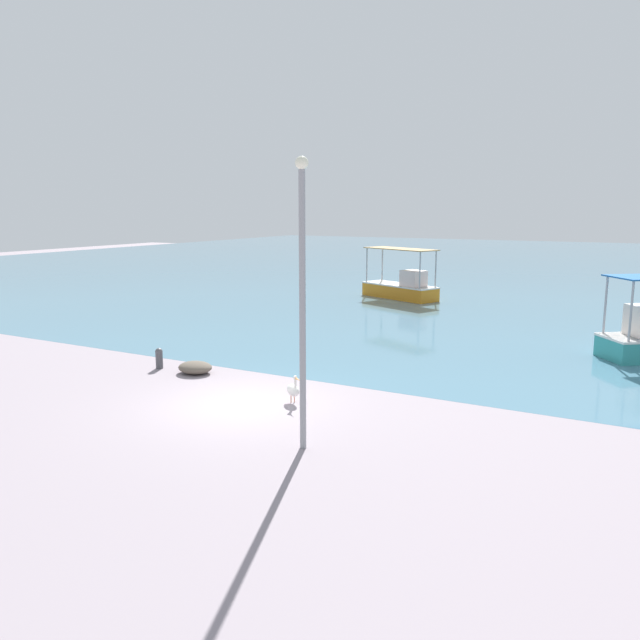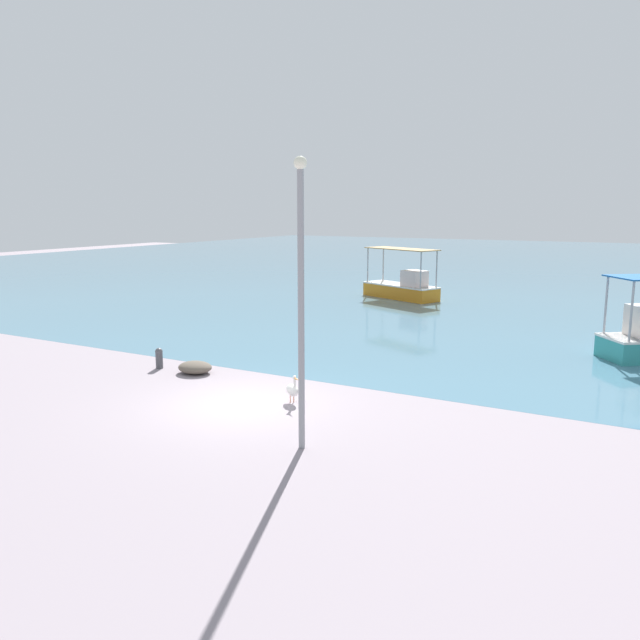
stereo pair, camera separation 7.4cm
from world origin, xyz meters
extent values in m
plane|color=gray|center=(0.00, 0.00, 0.00)|extent=(120.00, 120.00, 0.00)
cube|color=teal|center=(0.00, 48.00, 0.00)|extent=(110.00, 90.00, 0.00)
cube|color=orange|center=(-3.67, 20.95, 0.41)|extent=(5.04, 3.32, 0.82)
cube|color=silver|center=(-3.67, 20.95, 0.78)|extent=(5.09, 3.37, 0.08)
cylinder|color=#99999E|center=(-5.92, 21.23, 1.84)|extent=(0.08, 0.08, 2.04)
cylinder|color=#99999E|center=(-5.41, 22.40, 1.84)|extent=(0.08, 0.08, 2.04)
cylinder|color=#99999E|center=(-1.94, 19.50, 1.84)|extent=(0.08, 0.08, 2.04)
cylinder|color=#99999E|center=(-1.43, 20.67, 1.84)|extent=(0.08, 0.08, 2.04)
cube|color=olive|center=(-3.67, 20.95, 2.88)|extent=(4.90, 3.33, 0.05)
cube|color=beige|center=(-2.68, 20.51, 1.27)|extent=(1.55, 1.46, 0.89)
cylinder|color=#99999E|center=(8.02, 10.83, 1.84)|extent=(0.08, 0.08, 2.03)
cylinder|color=#99999E|center=(8.88, 9.69, 1.84)|extent=(0.08, 0.08, 2.03)
cylinder|color=#E0997A|center=(1.19, 0.88, 0.11)|extent=(0.03, 0.03, 0.22)
cylinder|color=#E0997A|center=(1.13, 0.79, 0.11)|extent=(0.03, 0.03, 0.22)
ellipsoid|color=white|center=(1.18, 0.82, 0.36)|extent=(0.62, 0.55, 0.32)
ellipsoid|color=white|center=(0.98, 0.96, 0.38)|extent=(0.20, 0.19, 0.10)
cylinder|color=white|center=(1.31, 0.73, 0.58)|extent=(0.07, 0.07, 0.26)
sphere|color=white|center=(1.31, 0.73, 0.74)|extent=(0.11, 0.11, 0.11)
cone|color=#E5933F|center=(1.44, 0.63, 0.73)|extent=(0.28, 0.22, 0.06)
cylinder|color=gray|center=(3.03, -1.83, 2.99)|extent=(0.14, 0.14, 5.98)
sphere|color=#EAEACC|center=(3.03, -1.83, 6.09)|extent=(0.28, 0.28, 0.28)
cylinder|color=#47474C|center=(-4.59, 1.88, 0.26)|extent=(0.23, 0.23, 0.53)
sphere|color=#4C4C51|center=(-4.59, 1.88, 0.56)|extent=(0.25, 0.25, 0.25)
ellipsoid|color=brown|center=(-3.14, 1.95, 0.19)|extent=(1.12, 0.95, 0.38)
camera|label=1|loc=(9.58, -13.05, 5.18)|focal=35.00mm
camera|label=2|loc=(9.64, -13.01, 5.18)|focal=35.00mm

